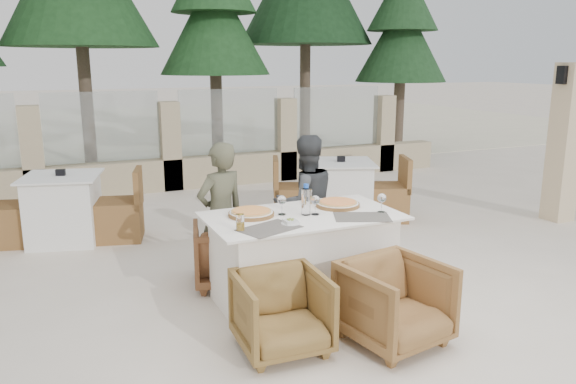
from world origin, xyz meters
name	(u,v)px	position (x,y,z in m)	size (l,w,h in m)	color
ground	(296,303)	(0.00, 0.00, 0.00)	(80.00, 80.00, 0.00)	silver
sand_patch	(107,128)	(0.00, 14.00, 0.01)	(30.00, 16.00, 0.01)	beige
perimeter_wall_far	(170,140)	(0.00, 4.80, 0.80)	(10.00, 0.34, 1.60)	tan
lantern_pillar	(565,143)	(4.20, 1.00, 1.00)	(0.34, 0.34, 2.00)	beige
pine_centre	(215,36)	(1.50, 7.20, 2.50)	(2.20, 2.20, 5.00)	#214D23
pine_far_right	(401,50)	(5.50, 6.50, 2.25)	(1.98, 1.98, 4.50)	#1E4421
dining_table	(302,259)	(0.07, 0.02, 0.39)	(1.60, 0.90, 0.77)	white
placemat_near_left	(269,228)	(-0.33, -0.23, 0.77)	(0.45, 0.30, 0.00)	#605A52
placemat_near_right	(362,217)	(0.48, -0.24, 0.77)	(0.45, 0.30, 0.00)	#605A52
pizza_left	(251,213)	(-0.33, 0.17, 0.79)	(0.38, 0.38, 0.05)	orange
pizza_right	(338,204)	(0.47, 0.15, 0.79)	(0.38, 0.38, 0.05)	#FA5922
water_bottle	(306,199)	(0.09, 0.01, 0.90)	(0.08, 0.08, 0.26)	#A9C1DE
wine_glass_centre	(282,204)	(-0.09, 0.10, 0.86)	(0.08, 0.08, 0.18)	silver
wine_glass_near	(315,204)	(0.17, -0.01, 0.86)	(0.08, 0.08, 0.18)	white
wine_glass_corner	(382,202)	(0.71, -0.18, 0.86)	(0.08, 0.08, 0.18)	white
beer_glass_left	(240,222)	(-0.55, -0.19, 0.83)	(0.06, 0.06, 0.13)	gold
beer_glass_right	(309,196)	(0.28, 0.35, 0.83)	(0.06, 0.06, 0.13)	#C2911B
olive_dish	(290,221)	(-0.14, -0.18, 0.79)	(0.11, 0.11, 0.04)	silver
armchair_far_left	(228,254)	(-0.39, 0.66, 0.29)	(0.62, 0.63, 0.58)	brown
armchair_far_right	(297,238)	(0.38, 0.81, 0.29)	(0.62, 0.64, 0.58)	olive
armchair_near_left	(282,312)	(-0.42, -0.67, 0.29)	(0.61, 0.63, 0.57)	olive
armchair_near_right	(395,303)	(0.37, -0.90, 0.31)	(0.66, 0.68, 0.62)	olive
diner_left	(221,215)	(-0.45, 0.65, 0.66)	(0.48, 0.32, 1.33)	#4D4D38
diner_right	(305,203)	(0.43, 0.74, 0.67)	(0.65, 0.50, 1.33)	#3E4143
bg_table_a	(64,209)	(-1.70, 2.60, 0.39)	(1.64, 0.82, 0.77)	white
bg_table_b	(340,191)	(1.59, 2.11, 0.39)	(1.64, 0.82, 0.77)	white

